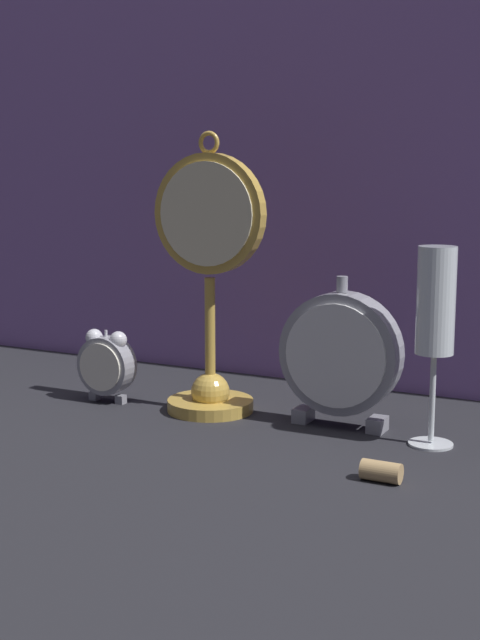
{
  "coord_description": "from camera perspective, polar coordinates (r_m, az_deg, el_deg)",
  "views": [
    {
      "loc": [
        0.51,
        -0.91,
        0.32
      ],
      "look_at": [
        0.0,
        0.08,
        0.13
      ],
      "focal_mm": 50.0,
      "sensor_mm": 36.0,
      "label": 1
    }
  ],
  "objects": [
    {
      "name": "fabric_backdrop_drape",
      "position": [
        1.34,
        4.93,
        11.77
      ],
      "size": [
        1.3,
        0.01,
        0.74
      ],
      "primitive_type": "cube",
      "color": "#8460A8",
      "rests_on": "ground_plane"
    },
    {
      "name": "ground_plane",
      "position": [
        1.09,
        -1.94,
        -7.47
      ],
      "size": [
        4.0,
        4.0,
        0.0
      ],
      "primitive_type": "plane",
      "color": "#232328"
    },
    {
      "name": "mantel_clock_silver",
      "position": [
        1.12,
        6.44,
        -2.22
      ],
      "size": [
        0.15,
        0.04,
        0.19
      ],
      "color": "gray",
      "rests_on": "ground_plane"
    },
    {
      "name": "wine_cork",
      "position": [
        0.95,
        9.03,
        -9.55
      ],
      "size": [
        0.04,
        0.02,
        0.02
      ],
      "primitive_type": "cylinder",
      "rotation": [
        0.0,
        1.57,
        0.0
      ],
      "color": "tan",
      "rests_on": "ground_plane"
    },
    {
      "name": "alarm_clock_twin_bell",
      "position": [
        1.25,
        -8.55,
        -2.71
      ],
      "size": [
        0.08,
        0.03,
        0.1
      ],
      "color": "gray",
      "rests_on": "ground_plane"
    },
    {
      "name": "champagne_flute",
      "position": [
        1.05,
        12.4,
        0.39
      ],
      "size": [
        0.05,
        0.05,
        0.24
      ],
      "color": "silver",
      "rests_on": "ground_plane"
    },
    {
      "name": "pocket_watch_on_stand",
      "position": [
        1.17,
        -1.97,
        1.78
      ],
      "size": [
        0.16,
        0.12,
        0.37
      ],
      "color": "gold",
      "rests_on": "ground_plane"
    }
  ]
}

